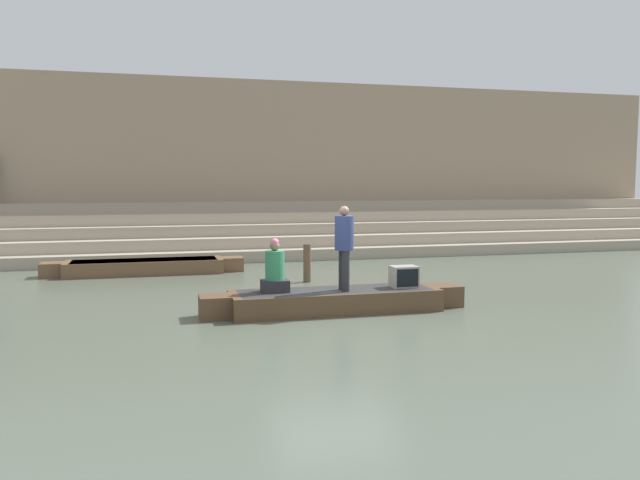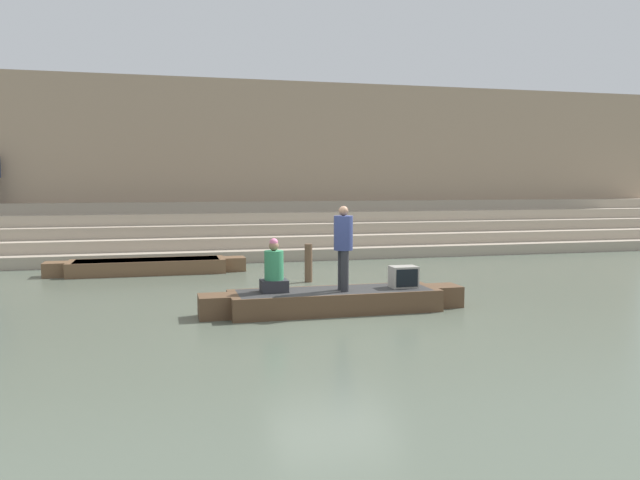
# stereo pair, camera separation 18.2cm
# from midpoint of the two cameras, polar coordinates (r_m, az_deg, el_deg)

# --- Properties ---
(ground_plane) EXTENTS (120.00, 120.00, 0.00)m
(ground_plane) POSITION_cam_midpoint_polar(r_m,az_deg,el_deg) (12.35, 1.64, -6.80)
(ground_plane) COLOR #566051
(ghat_steps) EXTENTS (36.00, 3.27, 1.88)m
(ghat_steps) POSITION_cam_midpoint_polar(r_m,az_deg,el_deg) (22.18, -5.53, 0.37)
(ghat_steps) COLOR tan
(ghat_steps) RESTS_ON ground
(back_wall) EXTENTS (34.20, 1.28, 6.34)m
(back_wall) POSITION_cam_midpoint_polar(r_m,az_deg,el_deg) (23.88, -6.23, 6.61)
(back_wall) COLOR tan
(back_wall) RESTS_ON ground
(rowboat_main) EXTENTS (5.39, 1.30, 0.43)m
(rowboat_main) POSITION_cam_midpoint_polar(r_m,az_deg,el_deg) (12.58, 1.74, -5.50)
(rowboat_main) COLOR brown
(rowboat_main) RESTS_ON ground
(person_standing) EXTENTS (0.38, 0.38, 1.69)m
(person_standing) POSITION_cam_midpoint_polar(r_m,az_deg,el_deg) (12.34, 2.56, -0.23)
(person_standing) COLOR #28282D
(person_standing) RESTS_ON rowboat_main
(person_rowing) EXTENTS (0.53, 0.42, 1.06)m
(person_rowing) POSITION_cam_midpoint_polar(r_m,az_deg,el_deg) (12.30, -3.81, -2.84)
(person_rowing) COLOR #28282D
(person_rowing) RESTS_ON rowboat_main
(tv_set) EXTENTS (0.54, 0.40, 0.44)m
(tv_set) POSITION_cam_midpoint_polar(r_m,az_deg,el_deg) (12.94, 8.05, -3.35)
(tv_set) COLOR #9E998E
(tv_set) RESTS_ON rowboat_main
(moored_boat_shore) EXTENTS (5.52, 1.15, 0.40)m
(moored_boat_shore) POSITION_cam_midpoint_polar(r_m,az_deg,el_deg) (18.37, -15.20, -2.31)
(moored_boat_shore) COLOR brown
(moored_boat_shore) RESTS_ON ground
(mooring_post) EXTENTS (0.20, 0.20, 0.99)m
(mooring_post) POSITION_cam_midpoint_polar(r_m,az_deg,el_deg) (16.20, -0.74, -2.12)
(mooring_post) COLOR brown
(mooring_post) RESTS_ON ground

